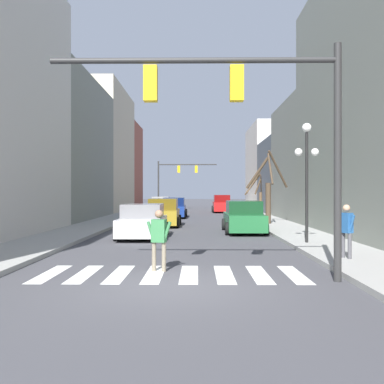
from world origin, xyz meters
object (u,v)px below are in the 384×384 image
object	(u,v)px
street_lamp_right_corner	(307,158)
car_parked_left_far	(244,218)
street_tree_left_far	(258,195)
car_at_intersection	(222,204)
pedestrian_on_left_sidewalk	(159,235)
pedestrian_crossing_street	(346,226)
car_driving_toward_lane	(143,222)
street_tree_left_near	(268,191)
car_driving_away_lane	(161,205)
traffic_signal_far	(176,174)
car_parked_left_mid	(174,208)
car_parked_right_mid	(163,213)
traffic_signal_near	(250,108)

from	to	relation	value
street_lamp_right_corner	car_parked_left_far	distance (m)	6.69
street_tree_left_far	car_at_intersection	bearing A→B (deg)	107.93
pedestrian_on_left_sidewalk	pedestrian_crossing_street	bearing A→B (deg)	-150.26
car_driving_toward_lane	pedestrian_crossing_street	size ratio (longest dim) A/B	2.90
street_tree_left_near	car_driving_away_lane	bearing A→B (deg)	114.59
traffic_signal_far	pedestrian_crossing_street	world-z (taller)	traffic_signal_far
street_tree_left_near	street_tree_left_far	bearing A→B (deg)	85.90
car_parked_left_mid	street_tree_left_far	size ratio (longest dim) A/B	1.30
street_lamp_right_corner	car_parked_left_mid	bearing A→B (deg)	107.80
traffic_signal_far	car_parked_right_mid	distance (m)	25.59
traffic_signal_far	car_parked_left_mid	bearing A→B (deg)	-87.79
pedestrian_crossing_street	car_parked_right_mid	bearing A→B (deg)	-178.60
car_parked_right_mid	car_at_intersection	xyz separation A→B (m)	(4.56, 18.20, 0.04)
street_tree_left_far	street_tree_left_near	bearing A→B (deg)	-94.10
traffic_signal_near	street_lamp_right_corner	bearing A→B (deg)	66.32
car_parked_right_mid	car_driving_toward_lane	distance (m)	6.97
car_parked_right_mid	street_tree_left_far	size ratio (longest dim) A/B	1.15
car_parked_right_mid	street_tree_left_far	bearing A→B (deg)	144.54
pedestrian_on_left_sidewalk	pedestrian_crossing_street	xyz separation A→B (m)	(5.46, 1.41, 0.12)
car_driving_toward_lane	street_tree_left_far	bearing A→B (deg)	155.98
car_at_intersection	car_parked_left_far	world-z (taller)	car_at_intersection
traffic_signal_near	car_parked_right_mid	bearing A→B (deg)	101.16
car_parked_right_mid	street_lamp_right_corner	bearing A→B (deg)	32.18
street_lamp_right_corner	pedestrian_crossing_street	xyz separation A→B (m)	(0.17, -4.14, -2.33)
car_driving_away_lane	street_lamp_right_corner	bearing A→B (deg)	-164.13
car_parked_right_mid	car_driving_toward_lane	xyz separation A→B (m)	(-0.41, -6.96, -0.06)
car_parked_left_mid	car_driving_toward_lane	world-z (taller)	car_parked_left_mid
traffic_signal_near	car_parked_left_far	world-z (taller)	traffic_signal_near
pedestrian_on_left_sidewalk	car_parked_left_far	bearing A→B (deg)	-91.53
traffic_signal_far	car_driving_toward_lane	world-z (taller)	traffic_signal_far
pedestrian_on_left_sidewalk	street_tree_left_near	distance (m)	16.86
car_parked_left_far	street_tree_left_far	world-z (taller)	street_tree_left_far
car_parked_left_mid	car_parked_left_far	distance (m)	14.09
street_lamp_right_corner	pedestrian_crossing_street	world-z (taller)	street_lamp_right_corner
traffic_signal_far	car_driving_toward_lane	size ratio (longest dim) A/B	1.50
street_lamp_right_corner	street_tree_left_far	distance (m)	20.28
street_lamp_right_corner	car_driving_away_lane	distance (m)	29.31
car_driving_away_lane	car_at_intersection	bearing A→B (deg)	-87.85
street_lamp_right_corner	street_tree_left_near	world-z (taller)	street_lamp_right_corner
traffic_signal_near	car_parked_right_mid	xyz separation A→B (m)	(-3.35, 16.97, -3.33)
car_parked_left_far	street_tree_left_near	distance (m)	5.12
car_driving_toward_lane	pedestrian_on_left_sidewalk	bearing A→B (deg)	9.71
street_tree_left_near	car_parked_left_far	bearing A→B (deg)	-113.65
car_parked_left_mid	street_tree_left_near	world-z (taller)	street_tree_left_near
street_lamp_right_corner	car_driving_away_lane	xyz separation A→B (m)	(-7.98, 28.07, -2.66)
traffic_signal_far	pedestrian_crossing_street	size ratio (longest dim) A/B	4.37
car_parked_left_far	pedestrian_crossing_street	xyz separation A→B (m)	(2.03, -9.99, 0.32)
street_lamp_right_corner	pedestrian_crossing_street	size ratio (longest dim) A/B	2.91
traffic_signal_near	traffic_signal_far	size ratio (longest dim) A/B	0.99
street_lamp_right_corner	car_parked_left_far	xyz separation A→B (m)	(-1.85, 5.85, -2.65)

